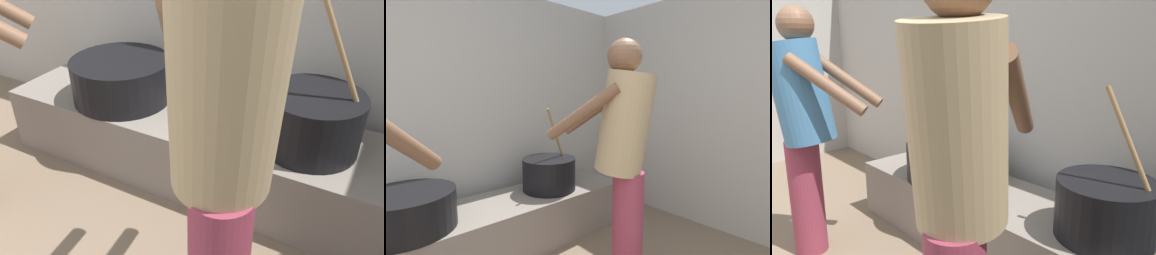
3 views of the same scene
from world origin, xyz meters
The scene contains 4 objects.
hearth_ledge centered at (0.65, 1.82, 0.20)m, with size 2.50×0.60×0.41m, color slate.
cooking_pot_main centered at (1.21, 1.81, 0.55)m, with size 0.48×0.48×0.74m.
cooking_pot_secondary centered at (0.08, 1.80, 0.53)m, with size 0.58×0.58×0.25m.
cook_in_tan_shirt centered at (1.14, 0.91, 0.92)m, with size 0.60×0.74×1.60m.
Camera 1 is at (1.51, 0.06, 1.55)m, focal length 38.01 mm.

